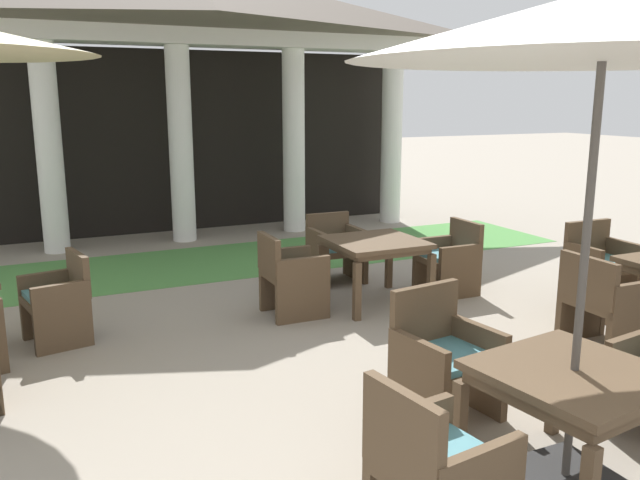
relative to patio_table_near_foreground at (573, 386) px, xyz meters
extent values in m
cylinder|color=white|center=(-2.29, 7.56, 0.87)|extent=(0.36, 0.36, 2.97)
cylinder|color=white|center=(-0.41, 7.56, 0.87)|extent=(0.36, 0.36, 2.97)
cylinder|color=white|center=(1.46, 7.56, 0.87)|extent=(0.36, 0.36, 2.97)
cylinder|color=white|center=(3.34, 7.56, 0.87)|extent=(0.36, 0.36, 2.97)
cube|color=white|center=(-0.41, 7.56, 2.47)|extent=(8.31, 0.70, 0.24)
cube|color=black|center=(-0.41, 8.46, 0.87)|extent=(8.11, 0.16, 2.97)
cube|color=#519347|center=(-0.41, 5.99, -0.61)|extent=(10.51, 1.97, 0.01)
cube|color=brown|center=(0.00, 0.00, 0.07)|extent=(1.06, 1.06, 0.05)
cube|color=brown|center=(0.00, 0.00, 0.01)|extent=(0.97, 0.97, 0.08)
cube|color=brown|center=(-0.49, 0.37, -0.33)|extent=(0.08, 0.08, 0.58)
cube|color=brown|center=(0.37, 0.49, -0.33)|extent=(0.08, 0.08, 0.58)
cube|color=#2D2D2D|center=(0.00, 0.00, -0.58)|extent=(0.56, 0.56, 0.06)
cylinder|color=#4C4742|center=(0.00, 0.00, 0.65)|extent=(0.05, 0.05, 2.53)
cone|color=white|center=(0.00, 0.00, 1.94)|extent=(2.61, 2.61, 0.36)
cube|color=brown|center=(-0.98, -0.13, -0.20)|extent=(0.63, 0.60, 0.07)
cube|color=teal|center=(-0.98, -0.13, -0.14)|extent=(0.58, 0.55, 0.05)
cube|color=brown|center=(-1.24, -0.17, 0.06)|extent=(0.13, 0.53, 0.45)
cube|color=brown|center=(-1.01, 0.11, -0.29)|extent=(0.56, 0.14, 0.65)
cube|color=brown|center=(-0.76, 0.13, -0.43)|extent=(0.06, 0.06, 0.38)
cube|color=brown|center=(-0.13, 0.98, -0.22)|extent=(0.66, 0.64, 0.07)
cube|color=teal|center=(-0.13, 0.98, -0.16)|extent=(0.61, 0.59, 0.05)
cube|color=brown|center=(-0.17, 1.24, 0.05)|extent=(0.59, 0.14, 0.47)
cube|color=brown|center=(0.14, 1.02, -0.30)|extent=(0.14, 0.57, 0.63)
cube|color=brown|center=(-0.41, 0.94, -0.30)|extent=(0.14, 0.57, 0.63)
cube|color=brown|center=(0.17, 0.76, -0.44)|extent=(0.06, 0.06, 0.36)
cube|color=brown|center=(-0.37, 0.69, -0.44)|extent=(0.06, 0.06, 0.36)
cube|color=brown|center=(0.10, 1.27, -0.44)|extent=(0.06, 0.06, 0.36)
cube|color=brown|center=(-0.43, 1.19, -0.44)|extent=(0.06, 0.06, 0.36)
cube|color=brown|center=(0.94, 0.39, -0.30)|extent=(0.55, 0.13, 0.64)
cube|color=brown|center=(0.70, 0.35, -0.44)|extent=(0.06, 0.06, 0.36)
cube|color=brown|center=(0.70, 3.49, 0.07)|extent=(0.96, 0.96, 0.05)
cube|color=brown|center=(0.70, 3.49, 0.01)|extent=(0.88, 0.88, 0.06)
cube|color=brown|center=(0.25, 3.05, -0.32)|extent=(0.07, 0.07, 0.60)
cube|color=brown|center=(1.14, 3.04, -0.32)|extent=(0.07, 0.07, 0.60)
cube|color=brown|center=(0.26, 3.93, -0.32)|extent=(0.07, 0.07, 0.60)
cube|color=brown|center=(1.14, 3.92, -0.32)|extent=(0.07, 0.07, 0.60)
cube|color=brown|center=(0.71, 4.43, -0.23)|extent=(0.57, 0.57, 0.07)
cube|color=teal|center=(0.71, 4.43, -0.17)|extent=(0.52, 0.52, 0.05)
cube|color=brown|center=(0.71, 4.69, 0.00)|extent=(0.56, 0.07, 0.38)
cube|color=brown|center=(0.97, 4.43, -0.29)|extent=(0.07, 0.56, 0.65)
cube|color=brown|center=(0.45, 4.43, -0.29)|extent=(0.07, 0.56, 0.65)
cube|color=brown|center=(0.96, 4.17, -0.44)|extent=(0.06, 0.06, 0.35)
cube|color=brown|center=(0.45, 4.18, -0.44)|extent=(0.06, 0.06, 0.35)
cube|color=brown|center=(0.97, 4.68, -0.44)|extent=(0.06, 0.06, 0.35)
cube|color=brown|center=(0.46, 4.69, -0.44)|extent=(0.06, 0.06, 0.35)
cube|color=brown|center=(-0.25, 3.50, -0.18)|extent=(0.58, 0.54, 0.07)
cube|color=teal|center=(-0.25, 3.50, -0.12)|extent=(0.53, 0.49, 0.05)
cube|color=brown|center=(-0.51, 3.50, 0.05)|extent=(0.07, 0.53, 0.39)
cube|color=brown|center=(-0.24, 3.74, -0.29)|extent=(0.57, 0.07, 0.66)
cube|color=brown|center=(-0.25, 3.25, -0.29)|extent=(0.57, 0.07, 0.66)
cube|color=brown|center=(0.02, 3.73, -0.42)|extent=(0.06, 0.06, 0.40)
cube|color=brown|center=(0.01, 3.26, -0.42)|extent=(0.06, 0.06, 0.40)
cube|color=brown|center=(-0.50, 3.74, -0.42)|extent=(0.06, 0.06, 0.40)
cube|color=brown|center=(-0.51, 3.26, -0.42)|extent=(0.06, 0.06, 0.40)
cube|color=brown|center=(1.64, 3.48, -0.23)|extent=(0.56, 0.57, 0.07)
cube|color=teal|center=(1.64, 3.48, -0.17)|extent=(0.51, 0.52, 0.05)
cube|color=brown|center=(1.90, 3.47, 0.00)|extent=(0.07, 0.56, 0.40)
cube|color=brown|center=(1.64, 3.21, -0.31)|extent=(0.55, 0.07, 0.61)
cube|color=brown|center=(1.65, 3.74, -0.31)|extent=(0.55, 0.07, 0.61)
cube|color=brown|center=(1.39, 3.22, -0.44)|extent=(0.06, 0.06, 0.35)
cube|color=brown|center=(1.40, 3.73, -0.44)|extent=(0.06, 0.06, 0.35)
cube|color=brown|center=(1.89, 3.22, -0.44)|extent=(0.06, 0.06, 0.35)
cube|color=brown|center=(1.89, 3.73, -0.44)|extent=(0.06, 0.06, 0.35)
cube|color=brown|center=(-2.97, 3.13, -0.30)|extent=(0.08, 0.08, 0.63)
cube|color=brown|center=(-2.53, 3.67, -0.22)|extent=(0.59, 0.62, 0.07)
cube|color=teal|center=(-2.53, 3.67, -0.16)|extent=(0.55, 0.57, 0.05)
cube|color=brown|center=(-2.30, 3.72, 0.01)|extent=(0.16, 0.53, 0.38)
cube|color=brown|center=(-2.48, 3.43, -0.31)|extent=(0.50, 0.16, 0.61)
cube|color=brown|center=(-2.58, 3.91, -0.31)|extent=(0.50, 0.16, 0.61)
cube|color=brown|center=(-2.70, 3.40, -0.43)|extent=(0.07, 0.07, 0.37)
cube|color=brown|center=(-2.79, 3.86, -0.43)|extent=(0.07, 0.07, 0.37)
cube|color=brown|center=(-2.26, 3.48, -0.43)|extent=(0.07, 0.07, 0.37)
cube|color=brown|center=(-2.36, 3.95, -0.43)|extent=(0.07, 0.07, 0.37)
cube|color=brown|center=(2.45, 1.87, -0.33)|extent=(0.07, 0.07, 0.57)
cube|color=brown|center=(1.90, 1.43, -0.18)|extent=(0.57, 0.63, 0.07)
cube|color=teal|center=(1.90, 1.43, -0.12)|extent=(0.53, 0.58, 0.05)
cube|color=brown|center=(1.64, 1.44, 0.06)|extent=(0.07, 0.62, 0.40)
cube|color=brown|center=(1.90, 1.72, -0.27)|extent=(0.56, 0.07, 0.69)
cube|color=brown|center=(1.89, 1.15, -0.27)|extent=(0.56, 0.07, 0.69)
cube|color=brown|center=(2.15, 1.71, -0.42)|extent=(0.06, 0.06, 0.40)
cube|color=brown|center=(1.65, 1.72, -0.42)|extent=(0.06, 0.06, 0.40)
cube|color=brown|center=(1.64, 1.16, -0.42)|extent=(0.06, 0.06, 0.40)
cube|color=brown|center=(2.90, 2.41, -0.20)|extent=(0.62, 0.53, 0.07)
cube|color=teal|center=(2.90, 2.41, -0.14)|extent=(0.57, 0.48, 0.05)
cube|color=brown|center=(2.90, 2.65, 0.05)|extent=(0.61, 0.07, 0.43)
cube|color=brown|center=(3.19, 2.40, -0.28)|extent=(0.07, 0.52, 0.68)
cube|color=brown|center=(2.61, 2.41, -0.28)|extent=(0.07, 0.52, 0.68)
cube|color=brown|center=(3.17, 2.17, -0.42)|extent=(0.06, 0.06, 0.38)
cube|color=brown|center=(2.62, 2.18, -0.42)|extent=(0.06, 0.06, 0.38)
cube|color=brown|center=(3.18, 2.63, -0.42)|extent=(0.06, 0.06, 0.38)
cube|color=brown|center=(2.62, 2.64, -0.42)|extent=(0.06, 0.06, 0.38)
camera|label=1|loc=(-2.74, -2.50, 1.59)|focal=36.75mm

